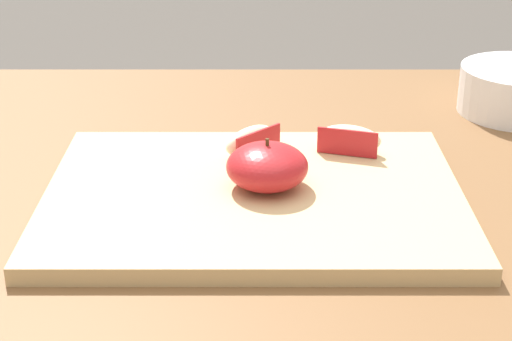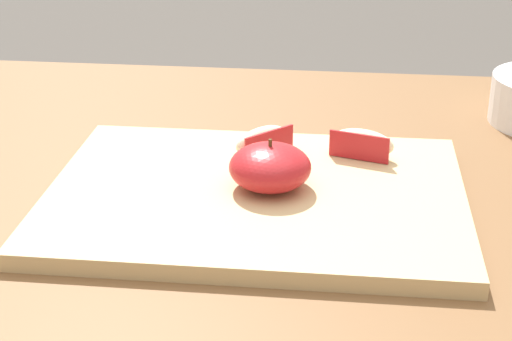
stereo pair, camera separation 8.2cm
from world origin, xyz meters
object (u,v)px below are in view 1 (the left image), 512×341
apple_wedge_middle (253,141)px  cutting_board (256,197)px  apple_wedge_left (352,139)px  apple_half_skin_up (270,167)px

apple_wedge_middle → cutting_board: bearing=-88.0°
cutting_board → apple_wedge_left: 0.14m
cutting_board → apple_wedge_left: (0.10, 0.09, 0.02)m
cutting_board → apple_half_skin_up: size_ratio=5.05×
cutting_board → apple_half_skin_up: apple_half_skin_up is taller
cutting_board → apple_wedge_left: size_ratio=5.66×
cutting_board → apple_half_skin_up: bearing=19.4°
apple_wedge_middle → apple_wedge_left: same height
cutting_board → apple_half_skin_up: (0.01, 0.00, 0.03)m
apple_half_skin_up → apple_wedge_left: bearing=45.1°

